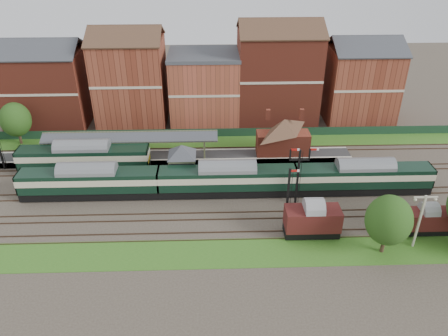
{
  "coord_description": "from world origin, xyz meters",
  "views": [
    {
      "loc": [
        1.06,
        -49.66,
        32.97
      ],
      "look_at": [
        2.74,
        2.0,
        3.0
      ],
      "focal_mm": 35.0,
      "sensor_mm": 36.0,
      "label": 1
    }
  ],
  "objects_px": {
    "platform_railcar": "(84,158)",
    "goods_van_a": "(312,220)",
    "semaphore_bracket": "(298,173)",
    "dmu_train": "(227,179)",
    "signal_box": "(182,163)"
  },
  "relations": [
    {
      "from": "semaphore_bracket",
      "to": "goods_van_a",
      "type": "bearing_deg",
      "value": -84.07
    },
    {
      "from": "signal_box",
      "to": "goods_van_a",
      "type": "height_order",
      "value": "signal_box"
    },
    {
      "from": "dmu_train",
      "to": "platform_railcar",
      "type": "xyz_separation_m",
      "value": [
        -20.61,
        6.5,
        0.06
      ]
    },
    {
      "from": "platform_railcar",
      "to": "goods_van_a",
      "type": "xyz_separation_m",
      "value": [
        30.18,
        -15.5,
        -0.33
      ]
    },
    {
      "from": "platform_railcar",
      "to": "goods_van_a",
      "type": "bearing_deg",
      "value": -27.18
    },
    {
      "from": "signal_box",
      "to": "goods_van_a",
      "type": "distance_m",
      "value": 19.95
    },
    {
      "from": "semaphore_bracket",
      "to": "platform_railcar",
      "type": "height_order",
      "value": "semaphore_bracket"
    },
    {
      "from": "semaphore_bracket",
      "to": "platform_railcar",
      "type": "bearing_deg",
      "value": 163.04
    },
    {
      "from": "semaphore_bracket",
      "to": "dmu_train",
      "type": "distance_m",
      "value": 9.5
    },
    {
      "from": "signal_box",
      "to": "platform_railcar",
      "type": "relative_size",
      "value": 0.32
    },
    {
      "from": "signal_box",
      "to": "dmu_train",
      "type": "bearing_deg",
      "value": -27.91
    },
    {
      "from": "goods_van_a",
      "to": "dmu_train",
      "type": "bearing_deg",
      "value": 136.78
    },
    {
      "from": "signal_box",
      "to": "dmu_train",
      "type": "distance_m",
      "value": 6.98
    },
    {
      "from": "semaphore_bracket",
      "to": "platform_railcar",
      "type": "distance_m",
      "value": 30.92
    },
    {
      "from": "semaphore_bracket",
      "to": "dmu_train",
      "type": "bearing_deg",
      "value": 164.31
    }
  ]
}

